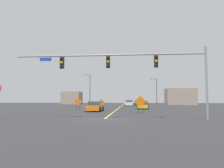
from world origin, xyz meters
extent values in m
plane|color=#2D2D30|center=(0.00, 0.00, 0.00)|extent=(149.88, 149.88, 0.00)
cube|color=yellow|center=(0.00, 41.63, 0.00)|extent=(0.16, 83.27, 0.01)
cylinder|color=gray|center=(8.88, 0.00, 3.19)|extent=(0.20, 0.20, 6.38)
cylinder|color=gray|center=(0.30, 0.00, 5.75)|extent=(17.15, 0.14, 0.14)
cube|color=black|center=(4.59, 0.00, 5.10)|extent=(0.34, 0.32, 1.05)
sphere|color=#3A0503|center=(4.59, -0.17, 5.45)|extent=(0.22, 0.22, 0.22)
sphere|color=yellow|center=(4.59, -0.17, 5.10)|extent=(0.22, 0.22, 0.22)
sphere|color=black|center=(4.59, -0.17, 4.75)|extent=(0.22, 0.22, 0.22)
cube|color=black|center=(0.30, 0.00, 5.10)|extent=(0.34, 0.32, 1.05)
sphere|color=#3A0503|center=(0.30, -0.17, 5.45)|extent=(0.22, 0.22, 0.22)
sphere|color=yellow|center=(0.30, -0.17, 5.10)|extent=(0.22, 0.22, 0.22)
sphere|color=black|center=(0.30, -0.17, 4.75)|extent=(0.22, 0.22, 0.22)
cube|color=black|center=(-3.98, 0.00, 5.10)|extent=(0.34, 0.32, 1.05)
sphere|color=#3A0503|center=(-3.98, -0.17, 5.45)|extent=(0.22, 0.22, 0.22)
sphere|color=yellow|center=(-3.98, -0.17, 5.10)|extent=(0.22, 0.22, 0.22)
sphere|color=black|center=(-3.98, -0.17, 4.75)|extent=(0.22, 0.22, 0.22)
cube|color=#1447B7|center=(-5.56, 0.00, 5.46)|extent=(1.10, 0.03, 0.32)
cylinder|color=black|center=(10.50, 48.61, 4.08)|extent=(0.16, 0.16, 8.15)
cylinder|color=black|center=(9.66, 48.61, 8.00)|extent=(1.69, 0.08, 0.08)
cube|color=#262628|center=(8.81, 48.61, 8.00)|extent=(0.44, 0.24, 0.14)
cylinder|color=black|center=(-10.43, 46.82, 4.77)|extent=(0.16, 0.16, 9.54)
cylinder|color=black|center=(-11.30, 46.82, 9.39)|extent=(1.73, 0.08, 0.08)
cube|color=#262628|center=(-12.16, 46.82, 9.39)|extent=(0.44, 0.24, 0.14)
cube|color=orange|center=(-6.13, 14.72, 1.32)|extent=(1.26, 0.23, 1.27)
cylinder|color=black|center=(-6.38, 14.69, 0.33)|extent=(0.05, 0.05, 0.67)
cylinder|color=black|center=(-5.89, 14.76, 0.33)|extent=(0.05, 0.05, 0.67)
cube|color=orange|center=(3.57, 23.94, 1.29)|extent=(1.22, 0.19, 1.22)
cylinder|color=black|center=(3.33, 23.91, 0.33)|extent=(0.05, 0.05, 0.66)
cylinder|color=black|center=(3.80, 23.97, 0.33)|extent=(0.05, 0.05, 0.66)
cube|color=orange|center=(-2.39, 15.05, 1.20)|extent=(1.16, 0.05, 1.16)
cylinder|color=black|center=(-2.61, 15.05, 0.30)|extent=(0.05, 0.05, 0.60)
cylinder|color=black|center=(-2.16, 15.05, 0.30)|extent=(0.05, 0.05, 0.60)
cube|color=orange|center=(3.52, 7.43, 1.49)|extent=(1.40, 0.13, 1.40)
cylinder|color=black|center=(3.25, 7.42, 0.38)|extent=(0.05, 0.05, 0.76)
cylinder|color=black|center=(3.79, 7.45, 0.38)|extent=(0.05, 0.05, 0.76)
cube|color=red|center=(5.58, 35.43, 0.44)|extent=(2.05, 4.04, 0.56)
cube|color=#333D47|center=(5.58, 35.23, 0.96)|extent=(1.80, 2.41, 0.48)
cylinder|color=black|center=(6.49, 36.86, 0.32)|extent=(0.24, 0.65, 0.64)
cylinder|color=black|center=(4.57, 36.79, 0.32)|extent=(0.24, 0.65, 0.64)
cylinder|color=black|center=(6.58, 34.07, 0.32)|extent=(0.24, 0.65, 0.64)
cylinder|color=black|center=(4.66, 34.01, 0.32)|extent=(0.24, 0.65, 0.64)
cube|color=white|center=(1.89, 35.56, 0.53)|extent=(1.92, 4.19, 0.75)
cube|color=#333D47|center=(1.89, 35.36, 1.17)|extent=(1.72, 2.22, 0.53)
cylinder|color=black|center=(2.83, 37.03, 0.32)|extent=(0.22, 0.64, 0.64)
cylinder|color=black|center=(0.93, 37.02, 0.32)|extent=(0.22, 0.64, 0.64)
cylinder|color=black|center=(2.85, 34.11, 0.32)|extent=(0.22, 0.64, 0.64)
cylinder|color=black|center=(0.95, 34.10, 0.32)|extent=(0.22, 0.64, 0.64)
cube|color=#196B38|center=(4.33, 42.19, 0.50)|extent=(1.73, 3.83, 0.68)
cube|color=#333D47|center=(4.33, 42.00, 1.08)|extent=(1.55, 2.26, 0.50)
cylinder|color=black|center=(5.19, 43.52, 0.32)|extent=(0.22, 0.64, 0.64)
cylinder|color=black|center=(3.48, 43.53, 0.32)|extent=(0.22, 0.64, 0.64)
cylinder|color=black|center=(5.17, 40.85, 0.32)|extent=(0.22, 0.64, 0.64)
cylinder|color=black|center=(3.47, 40.86, 0.32)|extent=(0.22, 0.64, 0.64)
cube|color=gold|center=(4.40, 19.15, 0.46)|extent=(1.89, 4.19, 0.60)
cube|color=#333D47|center=(4.40, 18.95, 1.08)|extent=(1.66, 2.50, 0.65)
cylinder|color=black|center=(5.33, 20.57, 0.32)|extent=(0.24, 0.65, 0.64)
cylinder|color=black|center=(3.57, 20.63, 0.32)|extent=(0.24, 0.65, 0.64)
cylinder|color=black|center=(5.24, 17.68, 0.32)|extent=(0.24, 0.65, 0.64)
cylinder|color=black|center=(3.48, 17.73, 0.32)|extent=(0.24, 0.65, 0.64)
cube|color=orange|center=(-2.78, 11.23, 0.50)|extent=(1.91, 4.14, 0.68)
cube|color=#333D47|center=(-2.78, 11.43, 1.13)|extent=(1.70, 2.39, 0.57)
cylinder|color=black|center=(-3.73, 9.80, 0.32)|extent=(0.23, 0.64, 0.64)
cylinder|color=black|center=(-1.88, 9.77, 0.32)|extent=(0.23, 0.64, 0.64)
cylinder|color=black|center=(-3.68, 12.68, 0.32)|extent=(0.23, 0.64, 0.64)
cylinder|color=black|center=(-1.84, 12.65, 0.32)|extent=(0.23, 0.64, 0.64)
cube|color=gray|center=(-17.68, 52.07, 2.09)|extent=(6.12, 5.86, 4.18)
cube|color=gray|center=(17.06, 46.01, 2.42)|extent=(8.40, 6.26, 4.83)
camera|label=1|loc=(2.32, -18.90, 1.79)|focal=33.98mm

